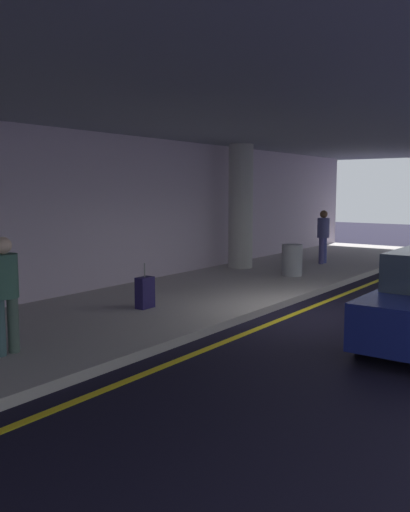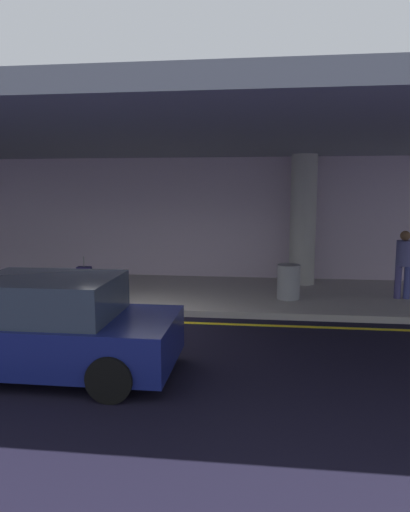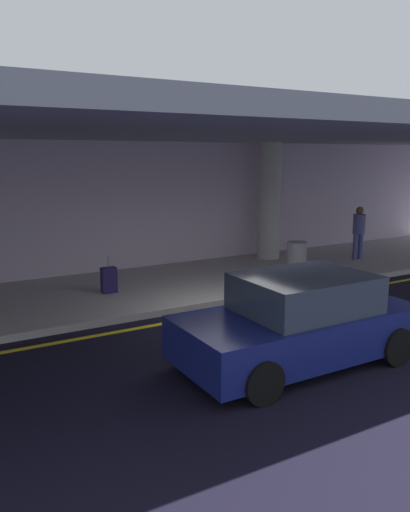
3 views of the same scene
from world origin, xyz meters
TOP-DOWN VIEW (x-y plane):
  - ground_plane at (0.00, 0.00)m, footprint 60.00×60.00m
  - sidewalk at (0.00, 3.10)m, footprint 26.00×4.20m
  - lane_stripe_yellow at (0.00, 0.55)m, footprint 26.00×0.14m
  - support_column_center at (4.00, 4.42)m, footprint 0.73×0.73m
  - ceiling_overhang at (0.00, 2.60)m, footprint 28.00×13.20m
  - terminal_back_wall at (0.00, 5.35)m, footprint 26.00×0.30m
  - car_navy at (-0.46, -2.38)m, footprint 4.10×1.92m
  - traveler_with_luggage at (6.31, 2.79)m, footprint 0.38×0.38m
  - suitcase_upright_primary at (-1.90, 2.89)m, footprint 0.36×0.22m
  - trash_bin_steel at (3.52, 2.44)m, footprint 0.56×0.56m

SIDE VIEW (x-z plane):
  - ground_plane at x=0.00m, z-range 0.00..0.00m
  - lane_stripe_yellow at x=0.00m, z-range 0.00..0.01m
  - sidewalk at x=0.00m, z-range 0.00..0.15m
  - suitcase_upright_primary at x=-1.90m, z-range 0.01..0.91m
  - trash_bin_steel at x=3.52m, z-range 0.15..1.00m
  - car_navy at x=-0.46m, z-range -0.04..1.46m
  - traveler_with_luggage at x=6.31m, z-range 0.27..1.95m
  - terminal_back_wall at x=0.00m, z-range 0.00..3.80m
  - support_column_center at x=4.00m, z-range 0.15..3.80m
  - ceiling_overhang at x=0.00m, z-range 3.80..4.10m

